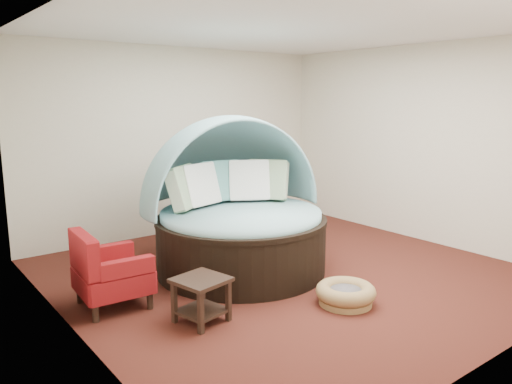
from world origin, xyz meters
TOP-DOWN VIEW (x-y plane):
  - floor at (0.00, 0.00)m, footprint 5.00×5.00m
  - wall_back at (0.00, 2.50)m, footprint 5.00×0.00m
  - wall_front at (0.00, -2.50)m, footprint 5.00×0.00m
  - wall_left at (-2.50, 0.00)m, footprint 0.00×5.00m
  - wall_right at (2.50, 0.00)m, footprint 0.00×5.00m
  - ceiling at (0.00, 0.00)m, footprint 5.00×5.00m
  - canopy_daybed at (-0.37, 0.52)m, footprint 2.35×2.29m
  - pet_basket at (-0.14, -1.05)m, footprint 0.78×0.78m
  - red_armchair at (-2.05, 0.34)m, footprint 0.71×0.71m
  - side_table at (-1.50, -0.50)m, footprint 0.52×0.52m

SIDE VIEW (x-z plane):
  - floor at x=0.00m, z-range 0.00..0.00m
  - pet_basket at x=-0.14m, z-range 0.00..0.21m
  - side_table at x=-1.50m, z-range 0.06..0.49m
  - red_armchair at x=-2.05m, z-range -0.03..0.75m
  - canopy_daybed at x=-0.37m, z-range -0.07..1.79m
  - wall_back at x=0.00m, z-range -1.10..3.90m
  - wall_front at x=0.00m, z-range -1.10..3.90m
  - wall_left at x=-2.50m, z-range -1.10..3.90m
  - wall_right at x=2.50m, z-range -1.10..3.90m
  - ceiling at x=0.00m, z-range 2.80..2.80m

